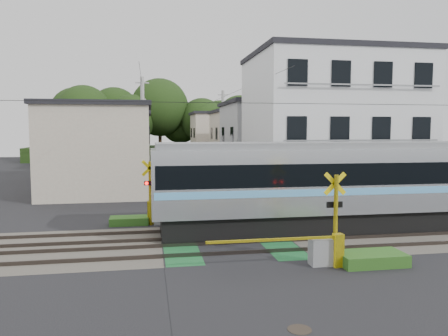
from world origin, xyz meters
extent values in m
plane|color=black|center=(0.00, 0.00, 0.00)|extent=(120.00, 120.00, 0.00)
cube|color=#47423A|center=(0.00, 0.00, 0.00)|extent=(120.00, 6.00, 0.00)
cube|color=black|center=(0.00, 0.00, 0.01)|extent=(5.20, 120.00, 0.00)
cube|color=#145126|center=(-1.90, 0.00, 0.01)|extent=(1.30, 6.00, 0.00)
cube|color=#145126|center=(1.90, 0.00, 0.01)|extent=(1.30, 6.00, 0.00)
cube|color=#3F3833|center=(0.00, -1.90, 0.07)|extent=(120.00, 0.08, 0.14)
cube|color=#3F3833|center=(0.00, -0.50, 0.07)|extent=(120.00, 0.08, 0.14)
cube|color=#3F3833|center=(0.00, 0.50, 0.07)|extent=(120.00, 0.08, 0.14)
cube|color=#3F3833|center=(0.00, 1.90, 0.07)|extent=(120.00, 0.08, 0.14)
cube|color=black|center=(6.49, 1.20, 0.47)|extent=(18.14, 2.50, 0.94)
cube|color=black|center=(-0.13, 1.20, 0.31)|extent=(2.52, 2.31, 0.63)
cube|color=silver|center=(6.49, 1.20, 2.31)|extent=(18.90, 2.94, 2.73)
cube|color=black|center=(6.49, 1.20, 2.64)|extent=(18.60, 2.98, 0.93)
cube|color=#5DAEEC|center=(6.49, 1.20, 1.93)|extent=(18.71, 2.97, 0.29)
cube|color=slate|center=(6.49, 1.20, 3.80)|extent=(18.52, 2.41, 0.25)
cube|color=black|center=(-2.91, 1.20, 2.72)|extent=(0.10, 2.53, 1.64)
cylinder|color=yellow|center=(3.00, -3.60, 1.50)|extent=(0.14, 0.14, 3.00)
cube|color=yellow|center=(3.00, -3.50, 2.70)|extent=(0.77, 0.05, 0.77)
cube|color=yellow|center=(3.00, -3.50, 2.70)|extent=(0.77, 0.05, 0.77)
cube|color=black|center=(3.00, -3.50, 2.00)|extent=(0.55, 0.05, 0.20)
sphere|color=#FF0C07|center=(2.84, -3.44, 2.00)|extent=(0.16, 0.16, 0.16)
sphere|color=#FF0C07|center=(3.16, -3.44, 2.00)|extent=(0.16, 0.16, 0.16)
cube|color=gray|center=(2.50, -3.60, 0.45)|extent=(0.70, 0.50, 0.90)
cube|color=yellow|center=(3.00, -3.85, 0.55)|extent=(0.30, 0.30, 1.10)
cube|color=yellow|center=(0.75, -3.85, 1.00)|extent=(4.20, 0.08, 0.08)
cylinder|color=yellow|center=(-3.00, 3.60, 1.50)|extent=(0.14, 0.14, 3.00)
cube|color=yellow|center=(-3.00, 3.50, 2.70)|extent=(0.77, 0.05, 0.77)
cube|color=yellow|center=(-3.00, 3.50, 2.70)|extent=(0.77, 0.05, 0.77)
cube|color=black|center=(-3.00, 3.50, 2.00)|extent=(0.55, 0.05, 0.20)
sphere|color=#FF0C07|center=(-3.16, 3.44, 2.00)|extent=(0.16, 0.16, 0.16)
sphere|color=#FF0C07|center=(-2.84, 3.44, 2.00)|extent=(0.16, 0.16, 0.16)
cube|color=gray|center=(-2.50, 3.60, 0.45)|extent=(0.70, 0.50, 0.90)
cube|color=yellow|center=(-3.00, 3.85, 0.55)|extent=(0.30, 0.30, 1.10)
cube|color=yellow|center=(-0.75, 3.85, 1.00)|extent=(4.20, 0.08, 0.08)
cube|color=white|center=(8.50, 9.50, 4.50)|extent=(10.00, 8.00, 9.00)
cube|color=black|center=(8.50, 9.50, 9.15)|extent=(10.20, 8.16, 0.30)
cube|color=black|center=(4.80, 5.47, 1.50)|extent=(1.10, 0.06, 1.40)
cube|color=black|center=(7.25, 5.47, 1.50)|extent=(1.10, 0.06, 1.40)
cube|color=black|center=(9.70, 5.47, 1.50)|extent=(1.10, 0.06, 1.40)
cube|color=black|center=(12.15, 5.47, 1.50)|extent=(1.10, 0.06, 1.40)
cube|color=gray|center=(8.50, 5.25, 0.90)|extent=(9.00, 0.06, 0.08)
cube|color=black|center=(4.80, 5.47, 4.50)|extent=(1.10, 0.06, 1.40)
cube|color=black|center=(7.25, 5.47, 4.50)|extent=(1.10, 0.06, 1.40)
cube|color=black|center=(9.70, 5.47, 4.50)|extent=(1.10, 0.06, 1.40)
cube|color=black|center=(12.15, 5.47, 4.50)|extent=(1.10, 0.06, 1.40)
cube|color=gray|center=(8.50, 5.25, 3.90)|extent=(9.00, 0.06, 0.08)
cube|color=black|center=(4.80, 5.47, 7.50)|extent=(1.10, 0.06, 1.40)
cube|color=black|center=(7.25, 5.47, 7.50)|extent=(1.10, 0.06, 1.40)
cube|color=black|center=(9.70, 5.47, 7.50)|extent=(1.10, 0.06, 1.40)
cube|color=black|center=(12.15, 5.47, 7.50)|extent=(1.10, 0.06, 1.40)
cube|color=gray|center=(8.50, 5.25, 6.90)|extent=(9.00, 0.06, 0.08)
cube|color=beige|center=(-6.50, 14.00, 3.00)|extent=(7.00, 7.00, 6.00)
cube|color=black|center=(-6.50, 14.00, 6.15)|extent=(7.35, 7.35, 0.30)
cube|color=black|center=(-2.97, 12.25, 1.30)|extent=(0.06, 1.00, 1.20)
cube|color=black|center=(-2.97, 15.75, 1.30)|extent=(0.06, 1.00, 1.20)
cube|color=black|center=(-2.97, 12.25, 4.10)|extent=(0.06, 1.00, 1.20)
cube|color=black|center=(-2.97, 15.75, 4.10)|extent=(0.06, 1.00, 1.20)
cube|color=#A0A3A5|center=(6.80, 18.00, 3.25)|extent=(7.00, 8.00, 6.50)
cube|color=black|center=(6.80, 18.00, 6.65)|extent=(7.35, 8.40, 0.30)
cube|color=black|center=(3.27, 16.00, 1.30)|extent=(0.06, 1.00, 1.20)
cube|color=black|center=(3.27, 20.00, 1.30)|extent=(0.06, 1.00, 1.20)
cube|color=black|center=(3.27, 16.00, 4.10)|extent=(0.06, 1.00, 1.20)
cube|color=black|center=(3.27, 20.00, 4.10)|extent=(0.06, 1.00, 1.20)
cube|color=beige|center=(-7.00, 23.00, 2.90)|extent=(8.00, 7.00, 5.80)
cube|color=black|center=(-7.00, 23.00, 5.95)|extent=(8.40, 7.35, 0.30)
cube|color=black|center=(-2.97, 21.25, 1.30)|extent=(0.06, 1.00, 1.20)
cube|color=black|center=(-2.97, 24.75, 1.30)|extent=(0.06, 1.00, 1.20)
cube|color=black|center=(-2.97, 21.25, 4.10)|extent=(0.06, 1.00, 1.20)
cube|color=black|center=(-2.97, 24.75, 4.10)|extent=(0.06, 1.00, 1.20)
cube|color=beige|center=(7.20, 28.00, 3.10)|extent=(7.00, 7.00, 6.20)
cube|color=black|center=(7.20, 28.00, 6.35)|extent=(7.35, 7.35, 0.30)
cube|color=black|center=(3.67, 26.25, 1.30)|extent=(0.06, 1.00, 1.20)
cube|color=black|center=(3.67, 29.75, 1.30)|extent=(0.06, 1.00, 1.20)
cube|color=black|center=(3.67, 26.25, 4.10)|extent=(0.06, 1.00, 1.20)
cube|color=black|center=(3.67, 29.75, 4.10)|extent=(0.06, 1.00, 1.20)
cube|color=tan|center=(-6.80, 33.00, 3.00)|extent=(7.00, 8.00, 6.00)
cube|color=black|center=(-6.80, 33.00, 6.15)|extent=(7.35, 8.40, 0.30)
cube|color=black|center=(-3.27, 31.00, 1.30)|extent=(0.06, 1.00, 1.20)
cube|color=black|center=(-3.27, 35.00, 1.30)|extent=(0.06, 1.00, 1.20)
cube|color=black|center=(-3.27, 31.00, 4.10)|extent=(0.06, 1.00, 1.20)
cube|color=black|center=(-3.27, 35.00, 4.10)|extent=(0.06, 1.00, 1.20)
cube|color=beige|center=(6.50, 38.00, 3.20)|extent=(8.00, 7.00, 6.40)
cube|color=black|center=(6.50, 38.00, 6.55)|extent=(8.40, 7.35, 0.30)
cube|color=black|center=(2.47, 36.25, 1.30)|extent=(0.06, 1.00, 1.20)
cube|color=black|center=(2.47, 39.75, 1.30)|extent=(0.06, 1.00, 1.20)
cube|color=black|center=(2.47, 36.25, 4.10)|extent=(0.06, 1.00, 1.20)
cube|color=black|center=(2.47, 39.75, 4.10)|extent=(0.06, 1.00, 1.20)
cube|color=#1D3411|center=(0.00, 50.00, 1.00)|extent=(40.00, 10.00, 2.00)
cylinder|color=#332114|center=(-13.43, 50.31, 2.67)|extent=(0.50, 0.50, 5.34)
sphere|color=#1D3411|center=(-13.43, 50.31, 6.95)|extent=(7.48, 7.48, 7.48)
cylinder|color=#332114|center=(-11.64, 45.15, 2.63)|extent=(0.50, 0.50, 5.27)
sphere|color=#1D3411|center=(-11.64, 45.15, 6.85)|extent=(7.38, 7.38, 7.38)
cylinder|color=#332114|center=(-7.88, 48.99, 2.67)|extent=(0.50, 0.50, 5.34)
sphere|color=#1D3411|center=(-7.88, 48.99, 6.94)|extent=(7.47, 7.47, 7.47)
cylinder|color=#332114|center=(-5.18, 45.31, 2.35)|extent=(0.50, 0.50, 4.70)
sphere|color=#1D3411|center=(-5.18, 45.31, 6.11)|extent=(6.58, 6.58, 6.58)
cylinder|color=#332114|center=(-1.37, 46.88, 2.96)|extent=(0.50, 0.50, 5.91)
sphere|color=#1D3411|center=(-1.37, 46.88, 7.69)|extent=(8.28, 8.28, 8.28)
cylinder|color=#332114|center=(1.67, 48.52, 2.08)|extent=(0.50, 0.50, 4.16)
sphere|color=#1D3411|center=(1.67, 48.52, 5.41)|extent=(5.83, 5.83, 5.83)
cylinder|color=#332114|center=(4.61, 45.97, 2.26)|extent=(0.50, 0.50, 4.52)
sphere|color=#1D3411|center=(4.61, 45.97, 5.88)|extent=(6.33, 6.33, 6.33)
cylinder|color=#332114|center=(8.08, 50.88, 2.27)|extent=(0.50, 0.50, 4.55)
sphere|color=#1D3411|center=(8.08, 50.88, 5.91)|extent=(6.36, 6.36, 6.36)
cylinder|color=#332114|center=(10.53, 47.60, 2.41)|extent=(0.50, 0.50, 4.83)
sphere|color=#1D3411|center=(10.53, 47.60, 6.28)|extent=(6.76, 6.76, 6.76)
cylinder|color=#332114|center=(14.70, 49.54, 2.37)|extent=(0.50, 0.50, 4.73)
sphere|color=#1D3411|center=(14.70, 49.54, 6.15)|extent=(6.62, 6.62, 6.62)
cube|color=black|center=(6.00, 1.20, 5.60)|extent=(60.00, 0.02, 0.02)
cylinder|color=#A5A5A0|center=(-3.40, 13.00, 4.00)|extent=(0.26, 0.26, 8.00)
cube|color=#A5A5A0|center=(-3.40, 13.00, 7.60)|extent=(0.90, 0.08, 0.08)
cylinder|color=#A5A5A0|center=(3.60, 22.00, 4.00)|extent=(0.26, 0.26, 8.00)
cube|color=#A5A5A0|center=(3.60, 22.00, 7.60)|extent=(0.90, 0.08, 0.08)
cylinder|color=#A5A5A0|center=(-3.40, 34.00, 4.00)|extent=(0.26, 0.26, 8.00)
cube|color=#A5A5A0|center=(-3.40, 34.00, 7.60)|extent=(0.90, 0.08, 0.08)
cube|color=black|center=(-3.40, 23.50, 7.40)|extent=(0.02, 42.00, 0.02)
cube|color=black|center=(3.60, 23.50, 7.40)|extent=(0.02, 42.00, 0.02)
imported|color=#27242E|center=(-0.37, 31.52, 0.94)|extent=(0.76, 0.57, 1.89)
cylinder|color=#2D261E|center=(0.22, -7.97, 0.01)|extent=(0.55, 0.55, 0.02)
cube|color=#2D5E1E|center=(4.20, -3.80, 0.20)|extent=(2.20, 1.20, 0.40)
cube|color=#2D5E1E|center=(-4.00, 3.90, 0.18)|extent=(1.80, 1.00, 0.36)
cube|color=#2D5E1E|center=(4.60, 3.20, 0.15)|extent=(1.50, 0.90, 0.30)
camera|label=1|loc=(-3.05, -16.94, 4.47)|focal=35.00mm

